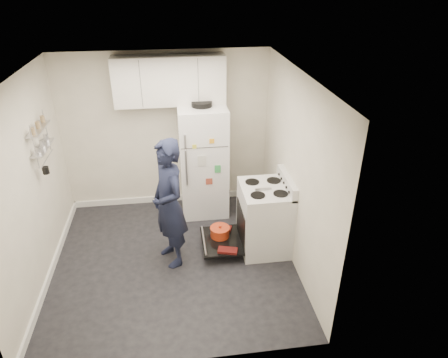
{
  "coord_description": "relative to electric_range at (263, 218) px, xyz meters",
  "views": [
    {
      "loc": [
        0.09,
        -4.33,
        3.55
      ],
      "look_at": [
        0.73,
        0.29,
        1.05
      ],
      "focal_mm": 32.0,
      "sensor_mm": 36.0,
      "label": 1
    }
  ],
  "objects": [
    {
      "name": "electric_range",
      "position": [
        0.0,
        0.0,
        0.0
      ],
      "size": [
        0.66,
        0.76,
        1.1
      ],
      "color": "silver",
      "rests_on": "ground"
    },
    {
      "name": "open_oven_door",
      "position": [
        -0.59,
        0.04,
        -0.28
      ],
      "size": [
        0.55,
        0.72,
        0.22
      ],
      "color": "black",
      "rests_on": "ground"
    },
    {
      "name": "person",
      "position": [
        -1.27,
        -0.12,
        0.41
      ],
      "size": [
        0.63,
        0.75,
        1.75
      ],
      "primitive_type": "imported",
      "rotation": [
        0.0,
        0.0,
        -1.18
      ],
      "color": "black",
      "rests_on": "ground"
    },
    {
      "name": "refrigerator",
      "position": [
        -0.72,
        1.1,
        0.42
      ],
      "size": [
        0.72,
        0.74,
        1.82
      ],
      "color": "white",
      "rests_on": "ground"
    },
    {
      "name": "wall_shelf_rack",
      "position": [
        -2.78,
        0.34,
        1.21
      ],
      "size": [
        0.14,
        0.6,
        0.61
      ],
      "color": "#B2B2B7",
      "rests_on": "room"
    },
    {
      "name": "upper_cabinets",
      "position": [
        -1.16,
        1.28,
        1.63
      ],
      "size": [
        1.6,
        0.33,
        0.7
      ],
      "primitive_type": "cube",
      "color": "silver",
      "rests_on": "room"
    },
    {
      "name": "room",
      "position": [
        -1.29,
        -0.12,
        0.74
      ],
      "size": [
        3.21,
        3.21,
        2.51
      ],
      "color": "black",
      "rests_on": "ground"
    }
  ]
}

